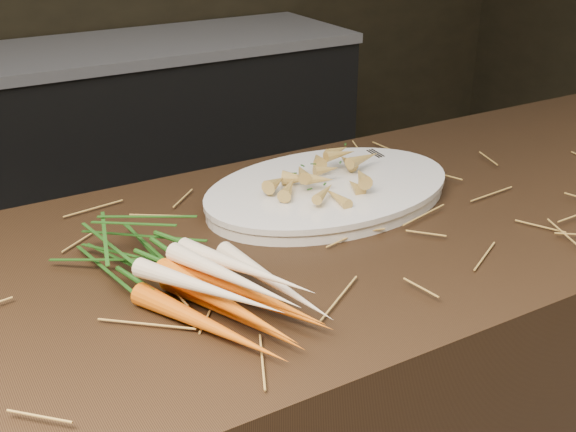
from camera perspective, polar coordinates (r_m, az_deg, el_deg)
name	(u,v)px	position (r m, az deg, el deg)	size (l,w,h in m)	color
back_counter	(137,144)	(3.08, -11.85, 5.57)	(1.82, 0.62, 0.84)	black
straw_bedding	(326,224)	(1.19, 3.02, -0.63)	(1.40, 0.60, 0.02)	#A46E2E
root_veg_bunch	(169,264)	(1.01, -9.41, -3.74)	(0.29, 0.47, 0.09)	#D45104
serving_platter	(329,193)	(1.30, 3.24, 1.85)	(0.47, 0.32, 0.03)	white
roasted_veg_heap	(329,173)	(1.29, 3.28, 3.45)	(0.23, 0.17, 0.05)	gold
serving_fork	(407,169)	(1.38, 9.36, 3.67)	(0.02, 0.18, 0.00)	silver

